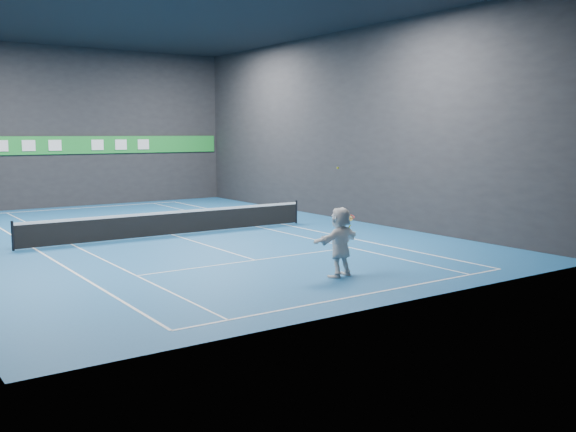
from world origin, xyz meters
TOP-DOWN VIEW (x-y plane):
  - ground at (0.00, 0.00)m, footprint 26.00×26.00m
  - ceiling at (0.00, 0.00)m, footprint 26.00×26.00m
  - wall_back at (0.00, 13.00)m, footprint 18.00×0.10m
  - wall_front at (0.00, -13.00)m, footprint 18.00×0.10m
  - wall_right at (9.00, 0.00)m, footprint 0.10×26.00m
  - baseline_near at (0.00, -11.89)m, footprint 10.98×0.08m
  - baseline_far at (0.00, 11.89)m, footprint 10.98×0.08m
  - sideline_doubles_left at (-5.49, 0.00)m, footprint 0.08×23.78m
  - sideline_doubles_right at (5.49, 0.00)m, footprint 0.08×23.78m
  - sideline_singles_left at (-4.11, 0.00)m, footprint 0.06×23.78m
  - sideline_singles_right at (4.11, 0.00)m, footprint 0.06×23.78m
  - service_line_near at (0.00, -6.40)m, footprint 8.23×0.06m
  - service_line_far at (0.00, 6.40)m, footprint 8.23×0.06m
  - center_service_line at (0.00, 0.00)m, footprint 0.06×12.80m
  - player at (0.78, -9.86)m, footprint 1.99×1.04m
  - tennis_ball at (0.65, -9.87)m, footprint 0.07×0.07m
  - tennis_net at (0.00, 0.00)m, footprint 12.50×0.10m
  - sponsor_banner at (0.00, 12.93)m, footprint 17.64×0.11m
  - tennis_racket at (1.15, -9.81)m, footprint 0.44×0.42m

SIDE VIEW (x-z plane):
  - ground at x=0.00m, z-range 0.00..0.00m
  - baseline_near at x=0.00m, z-range 0.00..0.01m
  - baseline_far at x=0.00m, z-range 0.00..0.01m
  - sideline_doubles_left at x=-5.49m, z-range 0.00..0.01m
  - sideline_doubles_right at x=5.49m, z-range 0.00..0.01m
  - sideline_singles_left at x=-4.11m, z-range 0.00..0.01m
  - sideline_singles_right at x=4.11m, z-range 0.00..0.01m
  - service_line_near at x=0.00m, z-range 0.00..0.01m
  - service_line_far at x=0.00m, z-range 0.00..0.01m
  - center_service_line at x=0.00m, z-range 0.00..0.01m
  - tennis_net at x=0.00m, z-range 0.00..1.07m
  - player at x=0.78m, z-range 0.00..2.05m
  - tennis_racket at x=1.15m, z-range 1.42..1.96m
  - tennis_ball at x=0.65m, z-range 3.15..3.22m
  - sponsor_banner at x=0.00m, z-range 3.00..4.00m
  - wall_back at x=0.00m, z-range 0.00..9.00m
  - wall_front at x=0.00m, z-range 0.00..9.00m
  - wall_right at x=9.00m, z-range 0.00..9.00m
  - ceiling at x=0.00m, z-range 9.00..9.00m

